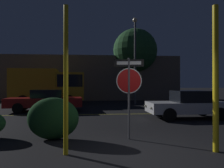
{
  "coord_description": "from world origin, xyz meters",
  "views": [
    {
      "loc": [
        -1.08,
        -4.85,
        1.61
      ],
      "look_at": [
        -0.37,
        3.62,
        1.66
      ],
      "focal_mm": 35.0,
      "sensor_mm": 36.0,
      "label": 1
    }
  ],
  "objects_px": {
    "stop_sign": "(129,82)",
    "delivery_truck": "(50,85)",
    "yellow_pole_left": "(66,80)",
    "hedge_bush_1": "(53,118)",
    "tree_0": "(135,51)",
    "yellow_pole_right": "(216,78)",
    "passing_car_2": "(188,105)",
    "street_lamp": "(135,51)",
    "passing_car_1": "(45,100)"
  },
  "relations": [
    {
      "from": "stop_sign",
      "to": "delivery_truck",
      "type": "xyz_separation_m",
      "value": [
        -4.71,
        12.21,
        -0.07
      ]
    },
    {
      "from": "yellow_pole_left",
      "to": "delivery_truck",
      "type": "xyz_separation_m",
      "value": [
        -3.01,
        13.51,
        -0.1
      ]
    },
    {
      "from": "hedge_bush_1",
      "to": "yellow_pole_left",
      "type": "bearing_deg",
      "value": -69.31
    },
    {
      "from": "delivery_truck",
      "to": "tree_0",
      "type": "distance_m",
      "value": 10.18
    },
    {
      "from": "hedge_bush_1",
      "to": "yellow_pole_right",
      "type": "bearing_deg",
      "value": -20.47
    },
    {
      "from": "passing_car_2",
      "to": "tree_0",
      "type": "distance_m",
      "value": 14.01
    },
    {
      "from": "stop_sign",
      "to": "yellow_pole_right",
      "type": "relative_size",
      "value": 0.68
    },
    {
      "from": "hedge_bush_1",
      "to": "delivery_truck",
      "type": "height_order",
      "value": "delivery_truck"
    },
    {
      "from": "yellow_pole_right",
      "to": "tree_0",
      "type": "relative_size",
      "value": 0.46
    },
    {
      "from": "hedge_bush_1",
      "to": "tree_0",
      "type": "distance_m",
      "value": 18.41
    },
    {
      "from": "street_lamp",
      "to": "tree_0",
      "type": "xyz_separation_m",
      "value": [
        0.99,
        5.15,
        0.89
      ]
    },
    {
      "from": "street_lamp",
      "to": "passing_car_2",
      "type": "bearing_deg",
      "value": -82.52
    },
    {
      "from": "street_lamp",
      "to": "tree_0",
      "type": "relative_size",
      "value": 0.95
    },
    {
      "from": "yellow_pole_left",
      "to": "delivery_truck",
      "type": "height_order",
      "value": "yellow_pole_left"
    },
    {
      "from": "street_lamp",
      "to": "tree_0",
      "type": "distance_m",
      "value": 5.32
    },
    {
      "from": "yellow_pole_right",
      "to": "hedge_bush_1",
      "type": "distance_m",
      "value": 4.58
    },
    {
      "from": "yellow_pole_left",
      "to": "street_lamp",
      "type": "distance_m",
      "value": 14.07
    },
    {
      "from": "delivery_truck",
      "to": "tree_0",
      "type": "height_order",
      "value": "tree_0"
    },
    {
      "from": "delivery_truck",
      "to": "passing_car_1",
      "type": "bearing_deg",
      "value": 5.07
    },
    {
      "from": "yellow_pole_right",
      "to": "passing_car_1",
      "type": "relative_size",
      "value": 0.75
    },
    {
      "from": "yellow_pole_left",
      "to": "passing_car_1",
      "type": "relative_size",
      "value": 0.74
    },
    {
      "from": "passing_car_2",
      "to": "street_lamp",
      "type": "xyz_separation_m",
      "value": [
        -1.06,
        8.04,
        3.82
      ]
    },
    {
      "from": "yellow_pole_right",
      "to": "hedge_bush_1",
      "type": "height_order",
      "value": "yellow_pole_right"
    },
    {
      "from": "street_lamp",
      "to": "hedge_bush_1",
      "type": "bearing_deg",
      "value": -111.96
    },
    {
      "from": "stop_sign",
      "to": "tree_0",
      "type": "bearing_deg",
      "value": 88.54
    },
    {
      "from": "stop_sign",
      "to": "passing_car_2",
      "type": "bearing_deg",
      "value": 57.34
    },
    {
      "from": "stop_sign",
      "to": "hedge_bush_1",
      "type": "bearing_deg",
      "value": -174.05
    },
    {
      "from": "stop_sign",
      "to": "yellow_pole_left",
      "type": "distance_m",
      "value": 2.14
    },
    {
      "from": "stop_sign",
      "to": "yellow_pole_left",
      "type": "relative_size",
      "value": 0.7
    },
    {
      "from": "hedge_bush_1",
      "to": "stop_sign",
      "type": "bearing_deg",
      "value": -4.08
    },
    {
      "from": "passing_car_2",
      "to": "delivery_truck",
      "type": "bearing_deg",
      "value": 44.25
    },
    {
      "from": "stop_sign",
      "to": "delivery_truck",
      "type": "distance_m",
      "value": 13.09
    },
    {
      "from": "passing_car_2",
      "to": "delivery_truck",
      "type": "xyz_separation_m",
      "value": [
        -8.23,
        8.4,
        0.97
      ]
    },
    {
      "from": "passing_car_1",
      "to": "delivery_truck",
      "type": "relative_size",
      "value": 0.79
    },
    {
      "from": "yellow_pole_right",
      "to": "delivery_truck",
      "type": "xyz_separation_m",
      "value": [
        -6.61,
        13.6,
        -0.14
      ]
    },
    {
      "from": "yellow_pole_right",
      "to": "tree_0",
      "type": "bearing_deg",
      "value": 85.16
    },
    {
      "from": "passing_car_1",
      "to": "tree_0",
      "type": "distance_m",
      "value": 13.08
    },
    {
      "from": "hedge_bush_1",
      "to": "delivery_truck",
      "type": "distance_m",
      "value": 12.34
    },
    {
      "from": "stop_sign",
      "to": "tree_0",
      "type": "relative_size",
      "value": 0.31
    },
    {
      "from": "passing_car_1",
      "to": "stop_sign",
      "type": "bearing_deg",
      "value": -157.15
    },
    {
      "from": "yellow_pole_left",
      "to": "tree_0",
      "type": "distance_m",
      "value": 19.37
    },
    {
      "from": "stop_sign",
      "to": "yellow_pole_left",
      "type": "bearing_deg",
      "value": -132.46
    },
    {
      "from": "delivery_truck",
      "to": "street_lamp",
      "type": "relative_size",
      "value": 0.81
    },
    {
      "from": "passing_car_2",
      "to": "stop_sign",
      "type": "bearing_deg",
      "value": 137.12
    },
    {
      "from": "stop_sign",
      "to": "yellow_pole_right",
      "type": "distance_m",
      "value": 2.35
    },
    {
      "from": "passing_car_2",
      "to": "tree_0",
      "type": "xyz_separation_m",
      "value": [
        -0.06,
        13.19,
        4.71
      ]
    },
    {
      "from": "passing_car_1",
      "to": "tree_0",
      "type": "xyz_separation_m",
      "value": [
        7.49,
        9.63,
        4.71
      ]
    },
    {
      "from": "delivery_truck",
      "to": "street_lamp",
      "type": "xyz_separation_m",
      "value": [
        7.18,
        -0.36,
        2.85
      ]
    },
    {
      "from": "passing_car_2",
      "to": "delivery_truck",
      "type": "relative_size",
      "value": 0.65
    },
    {
      "from": "yellow_pole_left",
      "to": "passing_car_2",
      "type": "xyz_separation_m",
      "value": [
        5.22,
        5.12,
        -1.07
      ]
    }
  ]
}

